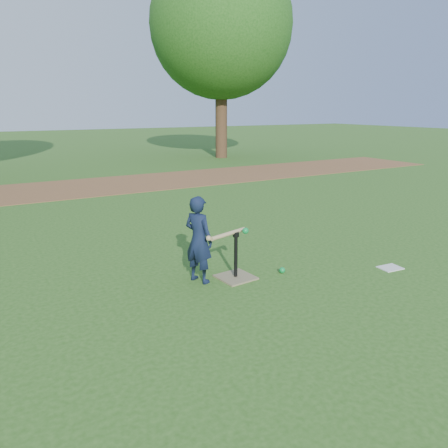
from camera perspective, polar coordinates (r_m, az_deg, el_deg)
ground at (r=5.87m, az=2.41°, el=-6.22°), size 80.00×80.00×0.00m
dirt_strip at (r=12.64m, az=-16.13°, el=4.78°), size 24.00×3.00×0.01m
child at (r=5.38m, az=-3.33°, el=-2.05°), size 0.40×0.47×1.10m
wiffle_ball_ground at (r=5.85m, az=7.61°, el=-6.00°), size 0.08×0.08×0.08m
clipboard at (r=6.40m, az=20.88°, el=-5.36°), size 0.32×0.25×0.01m
batting_tee at (r=5.62m, az=1.54°, el=-6.02°), size 0.47×0.47×0.61m
swing_action at (r=5.37m, az=0.80°, el=-1.27°), size 0.63×0.23×0.10m
tree_right at (r=19.37m, az=-0.38°, el=24.43°), size 5.80×5.80×8.21m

